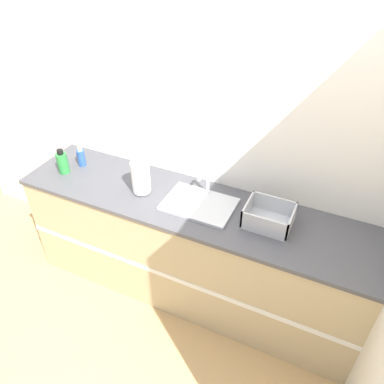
% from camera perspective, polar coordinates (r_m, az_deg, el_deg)
% --- Properties ---
extents(ground_plane, '(12.00, 12.00, 0.00)m').
position_cam_1_polar(ground_plane, '(3.06, -2.71, -18.31)').
color(ground_plane, tan).
extents(wall_back, '(4.92, 0.06, 2.60)m').
position_cam_1_polar(wall_back, '(2.61, 2.82, 9.18)').
color(wall_back, silver).
rests_on(wall_back, ground_plane).
extents(counter_cabinet, '(2.54, 0.61, 0.91)m').
position_cam_1_polar(counter_cabinet, '(2.87, -0.23, -8.74)').
color(counter_cabinet, tan).
rests_on(counter_cabinet, ground_plane).
extents(sink, '(0.48, 0.33, 0.23)m').
position_cam_1_polar(sink, '(2.54, 1.15, -1.65)').
color(sink, silver).
rests_on(sink, counter_cabinet).
extents(paper_towel_roll, '(0.13, 0.13, 0.25)m').
position_cam_1_polar(paper_towel_roll, '(2.62, -7.82, 2.25)').
color(paper_towel_roll, '#4C4C51').
rests_on(paper_towel_roll, counter_cabinet).
extents(dish_rack, '(0.30, 0.24, 0.13)m').
position_cam_1_polar(dish_rack, '(2.42, 11.58, -3.84)').
color(dish_rack, '#B7BABF').
rests_on(dish_rack, counter_cabinet).
extents(bottle_green, '(0.08, 0.08, 0.19)m').
position_cam_1_polar(bottle_green, '(2.99, -19.12, 4.28)').
color(bottle_green, '#2D8C3D').
rests_on(bottle_green, counter_cabinet).
extents(bottle_blue, '(0.06, 0.06, 0.16)m').
position_cam_1_polar(bottle_blue, '(3.05, -16.53, 5.08)').
color(bottle_blue, '#2D56B7').
rests_on(bottle_blue, counter_cabinet).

